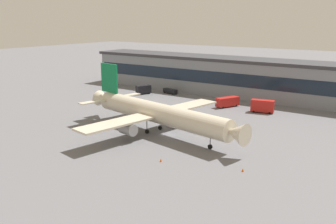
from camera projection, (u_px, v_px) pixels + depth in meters
name	position (u px, v px, depth m)	size (l,w,h in m)	color
ground_plane	(167.00, 134.00, 96.62)	(600.00, 600.00, 0.00)	slate
terminal_building	(254.00, 78.00, 141.55)	(147.40, 16.86, 14.63)	gray
airliner	(157.00, 113.00, 96.83)	(53.77, 46.14, 16.64)	beige
belt_loader	(170.00, 91.00, 149.29)	(6.66, 3.12, 1.95)	black
fuel_truck	(227.00, 102.00, 126.43)	(6.09, 8.80, 3.35)	red
stair_truck	(143.00, 89.00, 148.02)	(4.39, 6.46, 3.55)	black
catering_truck	(263.00, 106.00, 118.64)	(7.58, 4.05, 4.15)	red
traffic_cone_0	(161.00, 160.00, 78.04)	(0.58, 0.58, 0.73)	#F2590C
traffic_cone_1	(243.00, 170.00, 72.99)	(0.55, 0.55, 0.69)	#F2590C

